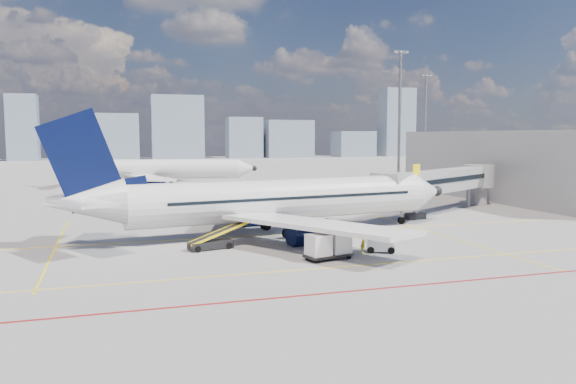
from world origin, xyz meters
name	(u,v)px	position (x,y,z in m)	size (l,w,h in m)	color
ground	(312,250)	(0.00, 0.00, 0.00)	(420.00, 420.00, 0.00)	gray
apron_markings	(323,261)	(-0.58, -3.91, 0.01)	(90.00, 35.12, 0.01)	yellow
jet_bridge	(446,182)	(23.51, 16.91, 3.74)	(23.55, 15.78, 6.30)	#9A9EA3
terminal_block	(508,165)	(39.95, 26.00, 5.00)	(10.00, 42.00, 10.00)	#9A9EA3
floodlight_mast_ne	(400,113)	(38.00, 55.00, 13.59)	(3.20, 0.61, 25.45)	slate
floodlight_mast_far	(425,120)	(65.00, 90.00, 13.59)	(3.20, 0.61, 25.45)	slate
distant_skyline	(115,131)	(-13.12, 190.00, 11.19)	(251.30, 14.80, 30.98)	slate
main_aircraft	(269,201)	(-1.35, 8.10, 3.22)	(40.02, 34.76, 11.72)	silver
second_aircraft	(155,169)	(-7.65, 62.64, 3.23)	(36.30, 31.26, 10.82)	silver
baggage_tug	(379,243)	(4.84, -2.27, 0.73)	(2.49, 2.05, 1.52)	silver
cargo_dolly	(328,245)	(0.00, -3.48, 1.09)	(3.90, 2.42, 1.99)	black
belt_loader	(212,243)	(-7.69, 3.02, 0.55)	(5.28, 2.40, 2.12)	black
ramp_worker	(363,243)	(3.46, -2.23, 0.81)	(0.59, 0.39, 1.62)	yellow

